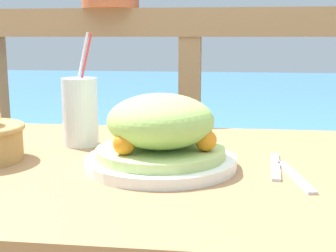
# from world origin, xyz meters

# --- Properties ---
(patio_table) EXTENTS (0.97, 0.74, 0.70)m
(patio_table) POSITION_xyz_m (0.00, 0.00, 0.59)
(patio_table) COLOR #997047
(patio_table) RESTS_ON ground_plane
(railing_fence) EXTENTS (2.80, 0.08, 1.03)m
(railing_fence) POSITION_xyz_m (0.00, 0.66, 0.71)
(railing_fence) COLOR #937551
(railing_fence) RESTS_ON ground_plane
(sea_backdrop) EXTENTS (12.00, 4.00, 0.49)m
(sea_backdrop) POSITION_xyz_m (0.00, 3.16, 0.24)
(sea_backdrop) COLOR teal
(sea_backdrop) RESTS_ON ground_plane
(salad_plate) EXTENTS (0.29, 0.29, 0.14)m
(salad_plate) POSITION_xyz_m (0.00, -0.02, 0.76)
(salad_plate) COLOR white
(salad_plate) RESTS_ON patio_table
(drink_glass) EXTENTS (0.08, 0.08, 0.25)m
(drink_glass) POSITION_xyz_m (-0.20, 0.13, 0.78)
(drink_glass) COLOR silver
(drink_glass) RESTS_ON patio_table
(fork) EXTENTS (0.03, 0.18, 0.00)m
(fork) POSITION_xyz_m (0.22, 0.00, 0.70)
(fork) COLOR silver
(fork) RESTS_ON patio_table
(knife) EXTENTS (0.05, 0.18, 0.00)m
(knife) POSITION_xyz_m (0.24, -0.06, 0.70)
(knife) COLOR silver
(knife) RESTS_ON patio_table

